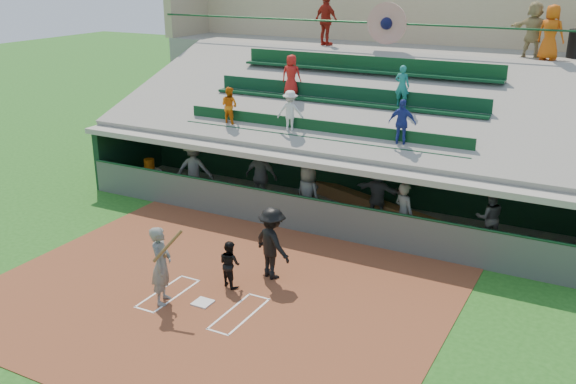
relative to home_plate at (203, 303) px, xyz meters
The scene contains 22 objects.
ground 0.04m from the home_plate, ahead, with size 100.00×100.00×0.00m, color #1F5818.
dirt_slab 0.50m from the home_plate, 90.00° to the left, with size 11.00×9.00×0.02m, color brown.
home_plate is the anchor object (origin of this frame).
batters_box_chalk 0.01m from the home_plate, ahead, with size 2.65×1.85×0.01m.
dugout_floor 6.75m from the home_plate, 90.00° to the left, with size 16.00×3.50×0.04m, color gray.
concourse_slab 13.69m from the home_plate, 90.00° to the left, with size 20.00×3.00×4.60m, color gray.
grandstand 10.75m from the home_plate, 90.02° to the left, with size 20.40×10.40×7.80m.
batter_at_plate 1.33m from the home_plate, 156.71° to the right, with size 0.97×0.83×1.95m.
catcher 1.22m from the home_plate, 85.20° to the left, with size 0.58×0.45×1.20m, color black.
home_umpire 2.32m from the home_plate, 68.45° to the left, with size 1.21×0.70×1.88m, color black.
dugout_bench 8.15m from the home_plate, 91.29° to the left, with size 14.22×0.43×0.43m, color olive.
white_table 9.13m from the home_plate, 136.96° to the left, with size 0.71×0.53×0.62m, color white.
water_cooler 9.15m from the home_plate, 137.03° to the left, with size 0.37×0.37×0.37m, color #C45A0B.
dugout_player_a 7.56m from the home_plate, 126.96° to the left, with size 1.29×0.74×2.00m, color #5B5D58.
dugout_player_b 6.75m from the home_plate, 108.08° to the left, with size 1.16×0.48×1.99m, color #5B5E58.
dugout_player_c 5.79m from the home_plate, 90.56° to the left, with size 0.90×0.58×1.83m, color #50534E.
dugout_player_d 7.32m from the home_plate, 76.30° to the left, with size 1.59×0.51×1.71m, color #575A55.
dugout_player_e 6.35m from the home_plate, 60.56° to the left, with size 0.68×0.44×1.86m, color #51524E.
dugout_player_f 8.49m from the home_plate, 51.80° to the left, with size 0.78×0.61×1.61m, color #5A5C57.
concourse_staff_a 14.07m from the home_plate, 102.17° to the left, with size 1.14×0.47×1.94m, color #A11D12.
concourse_staff_b 14.55m from the home_plate, 65.50° to the left, with size 0.88×0.57×1.80m, color #CE520C.
concourse_staff_c 14.80m from the home_plate, 68.76° to the left, with size 1.73×0.55×1.87m, color tan.
Camera 1 is at (8.10, -10.93, 7.57)m, focal length 40.00 mm.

